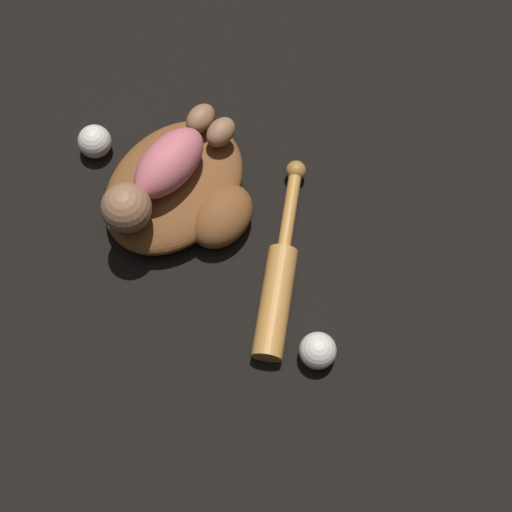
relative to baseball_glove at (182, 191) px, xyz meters
name	(u,v)px	position (x,y,z in m)	size (l,w,h in m)	color
ground_plane	(196,200)	(-0.02, 0.01, -0.05)	(6.00, 6.00, 0.00)	black
baseball_glove	(182,191)	(0.00, 0.00, 0.00)	(0.38, 0.35, 0.09)	brown
baby_figure	(161,172)	(0.03, -0.02, 0.09)	(0.34, 0.15, 0.10)	#D16670
baseball_bat	(279,279)	(-0.02, 0.27, -0.02)	(0.36, 0.30, 0.06)	#C6843D
baseball	(318,351)	(0.03, 0.43, -0.01)	(0.07, 0.07, 0.07)	silver
baseball_spare	(95,142)	(0.06, -0.22, -0.01)	(0.07, 0.07, 0.07)	silver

